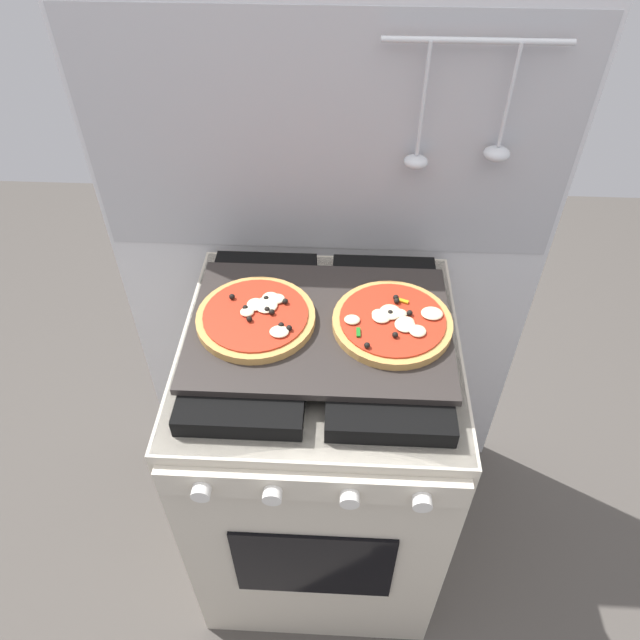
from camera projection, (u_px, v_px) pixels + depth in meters
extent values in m
plane|color=#4C4742|center=(320.00, 532.00, 1.87)|extent=(4.00, 4.00, 0.00)
cube|color=silver|center=(326.00, 273.00, 1.57)|extent=(1.10, 0.03, 1.55)
cube|color=#ADADB2|center=(327.00, 145.00, 1.30)|extent=(1.08, 0.00, 0.56)
cylinder|color=silver|center=(478.00, 41.00, 1.11)|extent=(0.36, 0.01, 0.01)
cylinder|color=silver|center=(423.00, 102.00, 1.19)|extent=(0.01, 0.01, 0.23)
ellipsoid|color=silver|center=(416.00, 162.00, 1.28)|extent=(0.05, 0.04, 0.03)
cylinder|color=silver|center=(509.00, 97.00, 1.17)|extent=(0.01, 0.01, 0.21)
ellipsoid|color=silver|center=(497.00, 154.00, 1.26)|extent=(0.06, 0.05, 0.03)
cube|color=beige|center=(320.00, 455.00, 1.57)|extent=(0.60, 0.60, 0.86)
cube|color=black|center=(320.00, 344.00, 1.27)|extent=(0.59, 0.59, 0.01)
cube|color=black|center=(254.00, 333.00, 1.26)|extent=(0.24, 0.51, 0.04)
cube|color=black|center=(386.00, 338.00, 1.25)|extent=(0.24, 0.51, 0.04)
cube|color=beige|center=(312.00, 487.00, 1.09)|extent=(0.58, 0.02, 0.07)
cylinder|color=silver|center=(201.00, 492.00, 1.08)|extent=(0.04, 0.02, 0.04)
cylinder|color=silver|center=(272.00, 496.00, 1.08)|extent=(0.04, 0.02, 0.04)
cylinder|color=silver|center=(350.00, 499.00, 1.07)|extent=(0.04, 0.02, 0.04)
cylinder|color=silver|center=(422.00, 502.00, 1.07)|extent=(0.04, 0.02, 0.04)
cube|color=black|center=(313.00, 566.00, 1.34)|extent=(0.36, 0.01, 0.28)
cube|color=#2D2826|center=(320.00, 326.00, 1.24)|extent=(0.54, 0.38, 0.02)
cylinder|color=tan|center=(256.00, 320.00, 1.22)|extent=(0.25, 0.25, 0.02)
cylinder|color=#B72D19|center=(255.00, 316.00, 1.22)|extent=(0.22, 0.22, 0.00)
ellipsoid|color=beige|center=(266.00, 305.00, 1.23)|extent=(0.05, 0.05, 0.01)
ellipsoid|color=beige|center=(270.00, 297.00, 1.25)|extent=(0.03, 0.03, 0.01)
ellipsoid|color=beige|center=(277.00, 299.00, 1.25)|extent=(0.03, 0.03, 0.01)
ellipsoid|color=beige|center=(255.00, 305.00, 1.23)|extent=(0.04, 0.04, 0.01)
ellipsoid|color=beige|center=(247.00, 311.00, 1.22)|extent=(0.03, 0.03, 0.01)
ellipsoid|color=beige|center=(279.00, 332.00, 1.18)|extent=(0.04, 0.03, 0.01)
sphere|color=black|center=(267.00, 309.00, 1.22)|extent=(0.01, 0.01, 0.01)
sphere|color=black|center=(281.00, 325.00, 1.19)|extent=(0.01, 0.01, 0.01)
sphere|color=black|center=(249.00, 319.00, 1.20)|extent=(0.01, 0.01, 0.01)
sphere|color=black|center=(272.00, 313.00, 1.21)|extent=(0.01, 0.01, 0.01)
sphere|color=black|center=(245.00, 308.00, 1.22)|extent=(0.01, 0.01, 0.01)
sphere|color=black|center=(266.00, 298.00, 1.24)|extent=(0.01, 0.01, 0.01)
sphere|color=black|center=(285.00, 301.00, 1.24)|extent=(0.01, 0.01, 0.01)
sphere|color=black|center=(232.00, 297.00, 1.25)|extent=(0.01, 0.01, 0.01)
sphere|color=black|center=(289.00, 328.00, 1.18)|extent=(0.01, 0.01, 0.01)
cylinder|color=tan|center=(392.00, 324.00, 1.21)|extent=(0.25, 0.25, 0.02)
cylinder|color=#B72D19|center=(393.00, 321.00, 1.21)|extent=(0.22, 0.22, 0.00)
ellipsoid|color=beige|center=(379.00, 314.00, 1.21)|extent=(0.03, 0.03, 0.01)
ellipsoid|color=beige|center=(390.00, 312.00, 1.22)|extent=(0.04, 0.05, 0.01)
ellipsoid|color=beige|center=(399.00, 313.00, 1.21)|extent=(0.03, 0.03, 0.01)
ellipsoid|color=beige|center=(352.00, 320.00, 1.20)|extent=(0.03, 0.03, 0.01)
ellipsoid|color=beige|center=(381.00, 316.00, 1.21)|extent=(0.04, 0.04, 0.01)
ellipsoid|color=beige|center=(432.00, 313.00, 1.21)|extent=(0.04, 0.04, 0.01)
ellipsoid|color=beige|center=(418.00, 331.00, 1.18)|extent=(0.03, 0.03, 0.01)
ellipsoid|color=beige|center=(405.00, 325.00, 1.19)|extent=(0.04, 0.04, 0.01)
ellipsoid|color=beige|center=(407.00, 322.00, 1.20)|extent=(0.03, 0.03, 0.01)
sphere|color=black|center=(367.00, 345.00, 1.15)|extent=(0.01, 0.01, 0.01)
sphere|color=black|center=(410.00, 313.00, 1.21)|extent=(0.01, 0.01, 0.01)
sphere|color=black|center=(397.00, 301.00, 1.24)|extent=(0.01, 0.01, 0.01)
cube|color=gold|center=(403.00, 301.00, 1.24)|extent=(0.03, 0.02, 0.00)
cube|color=#19721E|center=(358.00, 332.00, 1.18)|extent=(0.01, 0.02, 0.00)
sphere|color=black|center=(395.00, 335.00, 1.17)|extent=(0.01, 0.01, 0.01)
sphere|color=black|center=(390.00, 313.00, 1.21)|extent=(0.01, 0.01, 0.01)
sphere|color=black|center=(396.00, 297.00, 1.25)|extent=(0.01, 0.01, 0.01)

